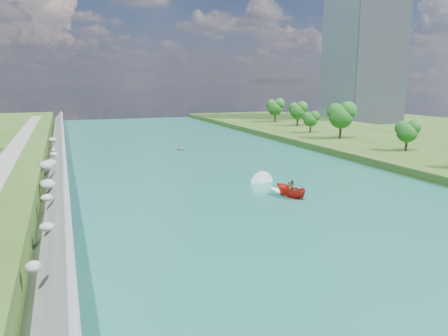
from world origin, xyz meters
name	(u,v)px	position (x,y,z in m)	size (l,w,h in m)	color
ground	(287,212)	(0.00, 0.00, 0.00)	(260.00, 260.00, 0.00)	#2D5119
river_water	(228,177)	(0.00, 20.00, 0.05)	(55.00, 240.00, 0.10)	#1A645A
riprap_bank	(54,180)	(-25.88, 19.19, 1.84)	(3.90, 236.00, 4.51)	slate
riverside_path	(0,170)	(-32.50, 20.00, 3.55)	(3.00, 200.00, 0.10)	gray
office_tower	(364,41)	(82.50, 95.00, 30.00)	(22.00, 22.00, 60.00)	gray
trees_east	(358,122)	(41.15, 41.76, 5.85)	(17.58, 138.09, 10.38)	#134A13
motorboat	(287,189)	(3.41, 6.57, 0.90)	(3.60, 19.27, 2.16)	#B71D0E
raft	(180,149)	(-0.08, 49.48, 0.47)	(3.04, 3.06, 1.67)	#909498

